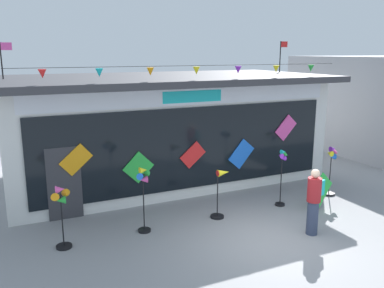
% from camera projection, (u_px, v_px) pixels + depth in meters
% --- Properties ---
extents(ground_plane, '(80.00, 80.00, 0.00)m').
position_uv_depth(ground_plane, '(271.00, 240.00, 9.82)').
color(ground_plane, gray).
extents(kite_shop_building, '(10.90, 5.73, 4.86)m').
position_uv_depth(kite_shop_building, '(163.00, 127.00, 14.41)').
color(kite_shop_building, silver).
rests_on(kite_shop_building, ground_plane).
extents(wind_spinner_far_left, '(0.45, 0.36, 1.53)m').
position_uv_depth(wind_spinner_far_left, '(61.00, 207.00, 9.20)').
color(wind_spinner_far_left, black).
rests_on(wind_spinner_far_left, ground_plane).
extents(wind_spinner_left, '(0.42, 0.33, 1.71)m').
position_uv_depth(wind_spinner_left, '(144.00, 188.00, 10.01)').
color(wind_spinner_left, black).
rests_on(wind_spinner_left, ground_plane).
extents(wind_spinner_center_left, '(0.54, 0.37, 1.36)m').
position_uv_depth(wind_spinner_center_left, '(221.00, 189.00, 11.03)').
color(wind_spinner_center_left, black).
rests_on(wind_spinner_center_left, ground_plane).
extents(wind_spinner_center_right, '(0.34, 0.29, 1.71)m').
position_uv_depth(wind_spinner_center_right, '(282.00, 170.00, 11.79)').
color(wind_spinner_center_right, black).
rests_on(wind_spinner_center_right, ground_plane).
extents(wind_spinner_right, '(0.42, 0.40, 1.59)m').
position_uv_depth(wind_spinner_right, '(331.00, 165.00, 12.73)').
color(wind_spinner_right, black).
rests_on(wind_spinner_right, ground_plane).
extents(person_near_camera, '(0.48, 0.39, 1.68)m').
position_uv_depth(person_near_camera, '(314.00, 200.00, 9.98)').
color(person_near_camera, '#333D56').
rests_on(person_near_camera, ground_plane).
extents(display_kite_on_ground, '(1.04, 0.24, 1.04)m').
position_uv_depth(display_kite_on_ground, '(320.00, 191.00, 11.71)').
color(display_kite_on_ground, green).
rests_on(display_kite_on_ground, ground_plane).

